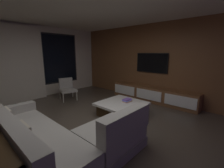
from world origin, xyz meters
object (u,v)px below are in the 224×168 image
at_px(mounted_tv, 152,63).
at_px(book_stack_on_coffee_table, 127,100).
at_px(sectional_couch, 55,139).
at_px(coffee_table, 122,109).
at_px(accent_chair_near_window, 67,88).
at_px(media_console, 153,95).

bearing_deg(mounted_tv, book_stack_on_coffee_table, -174.02).
height_order(sectional_couch, mounted_tv, mounted_tv).
relative_size(coffee_table, accent_chair_near_window, 1.49).
xyz_separation_m(coffee_table, accent_chair_near_window, (-0.21, 2.41, 0.25)).
xyz_separation_m(book_stack_on_coffee_table, mounted_tv, (1.65, 0.17, 0.96)).
height_order(book_stack_on_coffee_table, accent_chair_near_window, accent_chair_near_window).
xyz_separation_m(media_console, mounted_tv, (0.18, 0.20, 1.10)).
xyz_separation_m(sectional_couch, media_console, (3.70, 0.15, -0.04)).
height_order(accent_chair_near_window, media_console, accent_chair_near_window).
relative_size(sectional_couch, book_stack_on_coffee_table, 9.33).
distance_m(sectional_couch, book_stack_on_coffee_table, 2.24).
bearing_deg(accent_chair_near_window, coffee_table, -84.92).
bearing_deg(accent_chair_near_window, book_stack_on_coffee_table, -80.81).
bearing_deg(sectional_couch, media_console, 2.28).
xyz_separation_m(coffee_table, media_console, (1.65, -0.06, 0.06)).
height_order(accent_chair_near_window, mounted_tv, mounted_tv).
height_order(media_console, mounted_tv, mounted_tv).
distance_m(coffee_table, book_stack_on_coffee_table, 0.28).
height_order(coffee_table, media_console, media_console).
relative_size(book_stack_on_coffee_table, media_console, 0.09).
distance_m(coffee_table, media_console, 1.65).
bearing_deg(sectional_couch, coffee_table, 5.86).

